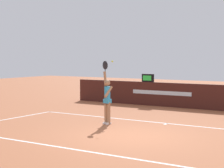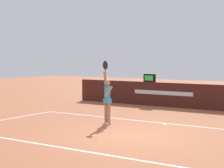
{
  "view_description": "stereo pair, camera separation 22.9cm",
  "coord_description": "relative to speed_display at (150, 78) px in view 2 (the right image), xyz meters",
  "views": [
    {
      "loc": [
        6.45,
        -11.38,
        2.67
      ],
      "look_at": [
        -1.75,
        1.57,
        1.59
      ],
      "focal_mm": 63.36,
      "sensor_mm": 36.0,
      "label": 1
    },
    {
      "loc": [
        6.64,
        -11.26,
        2.67
      ],
      "look_at": [
        -1.75,
        1.57,
        1.59
      ],
      "focal_mm": 63.36,
      "sensor_mm": 36.0,
      "label": 2
    }
  ],
  "objects": [
    {
      "name": "ground_plane",
      "position": [
        3.34,
        -7.72,
        -1.49
      ],
      "size": [
        60.0,
        60.0,
        0.0
      ],
      "primitive_type": "plane",
      "color": "#A75C38"
    },
    {
      "name": "court_lines",
      "position": [
        3.34,
        -7.51,
        -1.49
      ],
      "size": [
        12.49,
        5.56,
        0.0
      ],
      "color": "white",
      "rests_on": "ground"
    },
    {
      "name": "tennis_player",
      "position": [
        1.39,
        -6.18,
        -0.45
      ],
      "size": [
        0.46,
        0.45,
        2.5
      ],
      "color": "#A57451",
      "rests_on": "ground"
    },
    {
      "name": "back_wall",
      "position": [
        3.34,
        0.0,
        -0.86
      ],
      "size": [
        15.75,
        0.2,
        1.28
      ],
      "color": "#431C16",
      "rests_on": "ground"
    },
    {
      "name": "tennis_ball",
      "position": [
        1.58,
        -6.12,
        0.98
      ],
      "size": [
        0.07,
        0.07,
        0.07
      ],
      "color": "#D3DD37"
    },
    {
      "name": "speed_display",
      "position": [
        0.0,
        0.0,
        0.0
      ],
      "size": [
        0.65,
        0.2,
        0.44
      ],
      "color": "black",
      "rests_on": "back_wall"
    }
  ]
}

